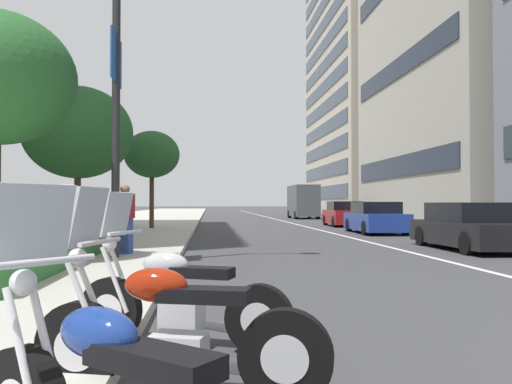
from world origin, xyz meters
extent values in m
cube|color=#B2ADA3|center=(30.00, 11.31, 0.07)|extent=(160.00, 10.17, 0.15)
cube|color=silver|center=(35.00, 0.00, 0.00)|extent=(110.00, 0.16, 0.01)
cube|color=black|center=(-0.53, 5.77, 0.71)|extent=(0.58, 0.63, 0.10)
ellipsoid|color=navy|center=(-0.31, 6.04, 0.77)|extent=(0.48, 0.51, 0.24)
cylinder|color=silver|center=(-0.04, 6.48, 0.62)|extent=(0.24, 0.27, 0.64)
cylinder|color=silver|center=(0.07, 6.39, 0.62)|extent=(0.24, 0.27, 0.64)
cylinder|color=silver|center=(-0.03, 6.37, 1.07)|extent=(0.48, 0.41, 0.04)
sphere|color=silver|center=(0.08, 6.51, 0.95)|extent=(0.14, 0.14, 0.14)
cube|color=#B2BCC6|center=(0.03, 6.45, 1.25)|extent=(0.42, 0.37, 0.44)
cylinder|color=black|center=(1.14, 6.47, 0.33)|extent=(0.28, 0.66, 0.65)
cylinder|color=silver|center=(1.14, 6.47, 0.33)|extent=(0.21, 0.35, 0.33)
cylinder|color=black|center=(0.75, 5.02, 0.33)|extent=(0.28, 0.66, 0.65)
cylinder|color=silver|center=(0.75, 5.02, 0.33)|extent=(0.21, 0.35, 0.33)
cube|color=silver|center=(0.94, 5.75, 0.31)|extent=(0.35, 0.43, 0.28)
cube|color=black|center=(0.89, 5.57, 0.73)|extent=(0.38, 0.68, 0.10)
ellipsoid|color=#991E0A|center=(0.98, 5.91, 0.79)|extent=(0.35, 0.51, 0.24)
cylinder|color=silver|center=(1.05, 6.41, 0.63)|extent=(0.12, 0.32, 0.64)
cylinder|color=silver|center=(1.18, 6.38, 0.63)|extent=(0.12, 0.32, 0.64)
cylinder|color=silver|center=(1.09, 6.32, 1.09)|extent=(0.59, 0.19, 0.04)
sphere|color=silver|center=(1.14, 6.49, 0.97)|extent=(0.14, 0.14, 0.14)
cube|color=#B2BCC6|center=(1.12, 6.42, 1.27)|extent=(0.46, 0.23, 0.44)
cylinder|color=silver|center=(1.00, 5.44, 0.20)|extent=(0.26, 0.69, 0.16)
cylinder|color=black|center=(2.50, 6.50, 0.32)|extent=(0.34, 0.63, 0.63)
cylinder|color=silver|center=(2.50, 6.50, 0.32)|extent=(0.24, 0.34, 0.32)
cylinder|color=black|center=(1.94, 5.08, 0.32)|extent=(0.34, 0.63, 0.63)
cylinder|color=silver|center=(1.94, 5.08, 0.32)|extent=(0.24, 0.34, 0.32)
cube|color=silver|center=(2.22, 5.79, 0.30)|extent=(0.38, 0.45, 0.28)
cube|color=black|center=(2.15, 5.63, 0.72)|extent=(0.44, 0.68, 0.10)
ellipsoid|color=#B2B2B7|center=(2.28, 5.95, 0.78)|extent=(0.39, 0.52, 0.24)
cylinder|color=silver|center=(2.40, 6.45, 0.62)|extent=(0.16, 0.31, 0.64)
cylinder|color=silver|center=(2.53, 6.40, 0.62)|extent=(0.16, 0.31, 0.64)
cylinder|color=silver|center=(2.44, 6.35, 1.08)|extent=(0.57, 0.25, 0.04)
sphere|color=silver|center=(2.50, 6.52, 0.96)|extent=(0.14, 0.14, 0.14)
cube|color=#B2BCC6|center=(2.47, 6.44, 1.26)|extent=(0.45, 0.27, 0.44)
cylinder|color=silver|center=(2.24, 5.48, 0.19)|extent=(0.34, 0.67, 0.16)
cube|color=black|center=(11.77, -2.02, 0.49)|extent=(4.64, 1.83, 0.67)
cube|color=black|center=(11.81, -2.02, 1.10)|extent=(2.55, 1.66, 0.55)
cylinder|color=black|center=(13.31, -1.24, 0.31)|extent=(0.62, 0.23, 0.62)
cylinder|color=black|center=(13.28, -2.84, 0.31)|extent=(0.62, 0.23, 0.62)
cylinder|color=black|center=(10.26, -1.20, 0.31)|extent=(0.62, 0.23, 0.62)
cube|color=navy|center=(20.03, -1.92, 0.53)|extent=(4.73, 2.05, 0.75)
cube|color=black|center=(19.98, -1.92, 1.16)|extent=(2.44, 1.80, 0.51)
cylinder|color=black|center=(21.60, -1.14, 0.31)|extent=(0.63, 0.25, 0.62)
cylinder|color=black|center=(21.53, -2.83, 0.31)|extent=(0.63, 0.25, 0.62)
cylinder|color=black|center=(18.53, -1.01, 0.31)|extent=(0.63, 0.25, 0.62)
cylinder|color=black|center=(18.46, -2.71, 0.31)|extent=(0.63, 0.25, 0.62)
cube|color=maroon|center=(27.15, -2.36, 0.55)|extent=(4.37, 2.03, 0.79)
cube|color=black|center=(26.96, -2.35, 1.20)|extent=(2.31, 1.79, 0.51)
cylinder|color=black|center=(28.60, -1.58, 0.31)|extent=(0.63, 0.25, 0.62)
cylinder|color=black|center=(28.52, -3.26, 0.31)|extent=(0.63, 0.25, 0.62)
cylinder|color=black|center=(25.77, -1.46, 0.31)|extent=(0.63, 0.25, 0.62)
cylinder|color=black|center=(25.70, -3.13, 0.31)|extent=(0.63, 0.25, 0.62)
cube|color=#4C5156|center=(41.93, -2.63, 1.55)|extent=(5.27, 2.06, 2.67)
cube|color=black|center=(39.32, -2.64, 2.14)|extent=(0.05, 1.71, 0.56)
cylinder|color=black|center=(43.72, -1.71, 0.36)|extent=(0.72, 0.26, 0.72)
cylinder|color=black|center=(43.72, -3.54, 0.36)|extent=(0.72, 0.26, 0.72)
cylinder|color=black|center=(40.14, -1.72, 0.36)|extent=(0.72, 0.26, 0.72)
cylinder|color=black|center=(40.15, -3.56, 0.36)|extent=(0.72, 0.26, 0.72)
cylinder|color=#232326|center=(9.03, 7.62, 4.28)|extent=(0.18, 0.18, 8.27)
cube|color=#194C99|center=(8.68, 7.62, 4.60)|extent=(0.56, 0.03, 1.10)
cube|color=#194C99|center=(9.38, 7.62, 4.60)|extent=(0.56, 0.03, 1.10)
cube|color=#337033|center=(7.29, 8.68, 0.47)|extent=(6.67, 1.10, 0.64)
cylinder|color=#473323|center=(15.35, 10.00, 1.27)|extent=(0.22, 0.22, 2.23)
ellipsoid|color=#265B28|center=(15.35, 10.00, 3.77)|extent=(3.69, 3.69, 3.13)
cylinder|color=#473323|center=(22.75, 8.32, 1.44)|extent=(0.22, 0.22, 2.57)
ellipsoid|color=#265B28|center=(22.75, 8.32, 3.73)|extent=(2.68, 2.68, 2.28)
cube|color=#33478C|center=(9.92, 7.55, 0.57)|extent=(0.34, 0.38, 0.85)
cube|color=maroon|center=(9.92, 7.55, 1.29)|extent=(0.39, 0.47, 0.58)
sphere|color=#8C6647|center=(9.92, 7.55, 1.70)|extent=(0.23, 0.23, 0.23)
cube|color=#232D3D|center=(33.77, -8.19, 4.02)|extent=(18.47, 0.08, 1.50)
cube|color=#232D3D|center=(33.77, -8.19, 11.23)|extent=(18.47, 0.08, 1.50)
cube|color=beige|center=(58.59, -16.69, 16.23)|extent=(24.33, 16.91, 32.47)
cube|color=#384756|center=(58.59, -8.19, 2.60)|extent=(21.90, 0.08, 1.50)
cube|color=#384756|center=(58.59, -8.19, 5.14)|extent=(21.90, 0.08, 1.50)
cube|color=#384756|center=(58.59, -8.19, 7.67)|extent=(21.90, 0.08, 1.50)
cube|color=#384756|center=(58.59, -8.19, 10.21)|extent=(21.90, 0.08, 1.50)
cube|color=#384756|center=(58.59, -8.19, 12.75)|extent=(21.90, 0.08, 1.50)
cube|color=#384756|center=(58.59, -8.19, 15.29)|extent=(21.90, 0.08, 1.50)
cube|color=#384756|center=(58.59, -8.19, 17.83)|extent=(21.90, 0.08, 1.50)
cube|color=#384756|center=(58.59, -8.19, 20.37)|extent=(21.90, 0.08, 1.50)
cube|color=#384756|center=(58.59, -8.19, 22.91)|extent=(21.90, 0.08, 1.50)
cube|color=#384756|center=(58.59, -8.19, 25.44)|extent=(21.90, 0.08, 1.50)
camera|label=1|loc=(-2.74, 5.54, 1.37)|focal=36.38mm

